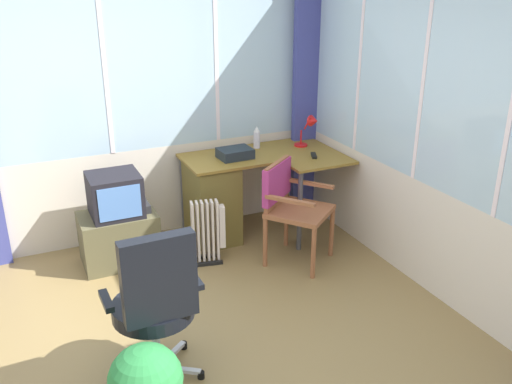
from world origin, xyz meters
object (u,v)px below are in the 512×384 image
Objects in this scene: tv_remote at (314,155)px; paper_tray at (235,153)px; spray_bottle at (257,137)px; office_chair at (156,299)px; potted_plant at (146,383)px; space_heater at (208,231)px; wooden_armchair at (288,198)px; desk at (219,195)px; desk_lamp at (311,126)px; tv_on_stand at (118,224)px.

tv_remote is 0.50× the size of paper_tray.
spray_bottle is at bearing 32.94° from paper_tray.
potted_plant is (-0.16, -0.30, -0.32)m from office_chair.
wooden_armchair is at bearing -18.88° from space_heater.
desk is 0.77m from wooden_armchair.
desk is 2.06m from office_chair.
desk_lamp reaches higher than tv_remote.
desk_lamp is 0.63× the size of potted_plant.
tv_on_stand is at bearing -162.11° from tv_remote.
desk_lamp is 0.39× the size of tv_on_stand.
space_heater is at bearing -136.70° from paper_tray.
potted_plant is (-1.23, -2.05, -0.15)m from desk.
paper_tray is (0.15, -0.03, 0.40)m from desk.
spray_bottle is 0.24× the size of wooden_armchair.
desk_lamp is 0.53m from spray_bottle.
office_chair is 1.29× the size of tv_on_stand.
office_chair is (-1.90, -1.45, -0.19)m from tv_remote.
office_chair is at bearing -142.85° from wooden_armchair.
wooden_armchair reaches higher than potted_plant.
desk_lamp is 1.47m from space_heater.
tv_remote reaches higher than space_heater.
spray_bottle is 0.38× the size of space_heater.
wooden_armchair is (0.38, -0.65, 0.15)m from desk.
tv_on_stand is at bearing -176.11° from paper_tray.
space_heater is at bearing -24.78° from tv_on_stand.
paper_tray is 0.29× the size of office_chair.
office_chair reaches higher than tv_remote.
desk is 1.77× the size of tv_on_stand.
desk is at bearing 119.95° from wooden_armchair.
desk_lamp is at bearing 43.04° from potted_plant.
office_chair is at bearing -128.66° from spray_bottle.
desk is 0.68m from spray_bottle.
spray_bottle is 0.72× the size of paper_tray.
potted_plant is at bearing -136.96° from desk_lamp.
office_chair is 1.57m from space_heater.
desk_lamp is at bearing 1.77° from paper_tray.
tv_on_stand is 0.78m from space_heater.
office_chair is (-1.45, -1.09, 0.02)m from wooden_armchair.
tv_remote is 0.69× the size of spray_bottle.
space_heater is (0.70, -0.32, -0.07)m from tv_on_stand.
office_chair is (-1.54, -1.92, -0.29)m from spray_bottle.
tv_on_stand is at bearing -173.72° from desk.
desk_lamp reaches higher than paper_tray.
paper_tray is at bearing -178.23° from desk_lamp.
potted_plant is at bearing -120.96° from desk.
desk is 2.51× the size of space_heater.
desk_lamp is 2.03m from tv_on_stand.
desk_lamp is 1.47× the size of spray_bottle.
spray_bottle is at bearing 20.24° from desk.
space_heater is at bearing -149.23° from tv_remote.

